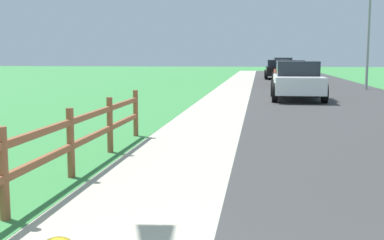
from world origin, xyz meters
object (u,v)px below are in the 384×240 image
Objects in this scene: parked_car_red at (290,73)px; street_lamp at (371,23)px; parked_suv_white at (297,81)px; parked_car_silver at (283,66)px; parked_car_black at (278,69)px.

parked_car_red is 5.79m from street_lamp.
street_lamp is at bearing 58.29° from parked_suv_white.
parked_car_red is at bearing 88.37° from parked_suv_white.
street_lamp is at bearing -38.38° from parked_car_red.
parked_car_red is 18.21m from parked_car_silver.
parked_car_silver reaches higher than parked_car_black.
parked_suv_white is 0.93× the size of parked_car_black.
parked_car_black is at bearing 90.34° from parked_suv_white.
street_lamp is (4.00, -3.17, 2.73)m from parked_car_red.
parked_suv_white is at bearing -91.63° from parked_car_red.
parked_car_silver is at bearing 88.81° from parked_car_red.
parked_car_red is at bearing 141.62° from street_lamp.
parked_car_silver is at bearing 99.62° from street_lamp.
street_lamp is at bearing -70.29° from parked_car_black.
parked_car_red is (0.29, 10.11, -0.01)m from parked_suv_white.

